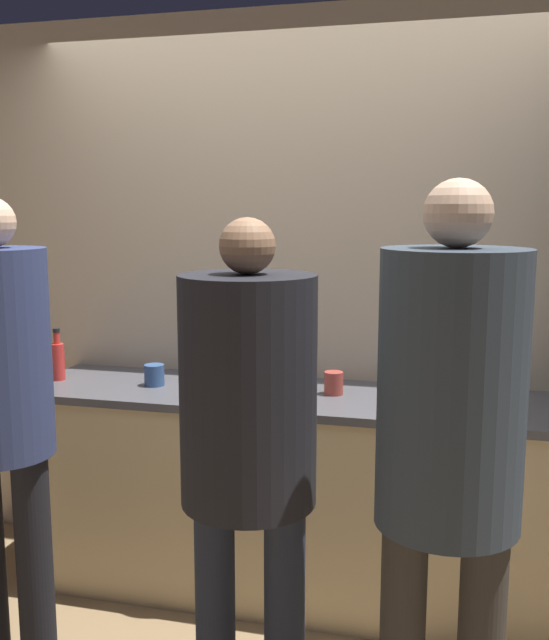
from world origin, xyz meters
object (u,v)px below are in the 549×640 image
bottle_clear (283,385)px  cup_blue (154,375)px  cup_red (334,383)px  utensil_crock (478,378)px  person_right (449,439)px  bottle_red (58,360)px  person_center (248,428)px  person_left (0,396)px  fruit_bowl (227,387)px  bottle_dark (217,365)px

bottle_clear → cup_blue: (-0.62, 0.11, -0.02)m
cup_red → utensil_crock: bearing=15.1°
person_right → cup_blue: (-1.30, 1.00, -0.13)m
bottle_red → cup_blue: size_ratio=2.54×
person_center → cup_red: size_ratio=17.09×
person_left → bottle_clear: 1.09m
person_left → bottle_red: person_left is taller
person_center → fruit_bowl: (-0.31, 0.75, -0.07)m
person_left → cup_blue: 0.81m
person_left → cup_red: size_ratio=17.76×
person_right → bottle_red: (-1.78, 0.99, -0.08)m
person_center → person_left: bearing=173.3°
cup_blue → utensil_crock: bearing=8.3°
fruit_bowl → bottle_clear: 0.24m
utensil_crock → cup_red: size_ratio=2.92×
person_right → cup_blue: bearing=142.3°
utensil_crock → fruit_bowl: bearing=-161.4°
bottle_dark → bottle_clear: size_ratio=1.47×
bottle_dark → bottle_red: bottle_dark is taller
utensil_crock → cup_blue: (-1.41, -0.21, -0.02)m
bottle_red → cup_blue: bearing=1.1°
utensil_crock → cup_red: bearing=-164.9°
bottle_clear → cup_red: bearing=40.6°
bottle_dark → bottle_clear: bearing=-25.4°
person_center → cup_blue: person_center is taller
utensil_crock → cup_blue: size_ratio=3.01×
bottle_red → cup_red: 1.29m
person_left → utensil_crock: 1.93m
person_right → cup_blue: size_ratio=18.65×
person_left → cup_red: person_left is taller
fruit_bowl → utensil_crock: 1.08m
bottle_dark → cup_blue: bottle_dark is taller
utensil_crock → bottle_clear: (-0.79, -0.32, -0.00)m
utensil_crock → bottle_dark: bearing=-172.1°
fruit_bowl → cup_red: fruit_bowl is taller
utensil_crock → person_center: bearing=-123.2°
bottle_clear → bottle_dark: bearing=154.6°
bottle_clear → bottle_red: bearing=174.6°
fruit_bowl → bottle_dark: 0.22m
person_right → bottle_clear: bearing=127.1°
person_center → bottle_clear: person_center is taller
person_right → cup_blue: 1.64m
person_right → bottle_red: 2.04m
fruit_bowl → bottle_dark: bottle_dark is taller
fruit_bowl → utensil_crock: (1.03, 0.34, 0.02)m
person_left → person_right: person_right is taller
person_left → bottle_clear: bearing=37.0°
person_left → bottle_dark: person_left is taller
person_left → person_right: bearing=-8.5°
person_left → cup_red: bearing=37.6°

